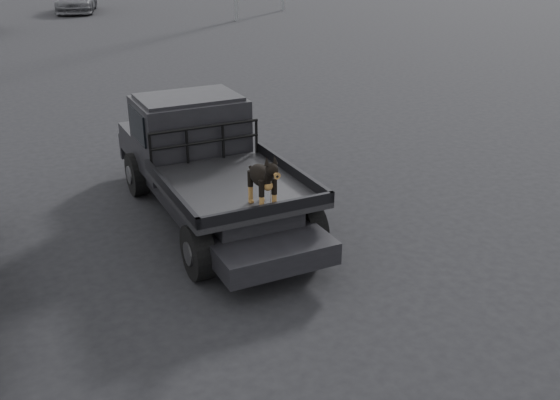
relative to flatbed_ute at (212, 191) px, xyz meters
name	(u,v)px	position (x,y,z in m)	size (l,w,h in m)	color
ground	(236,288)	(-0.49, -2.17, -0.46)	(120.00, 120.00, 0.00)	black
flatbed_ute	(212,191)	(0.00, 0.00, 0.00)	(2.00, 5.40, 0.92)	black
ute_cab	(190,122)	(0.00, 0.95, 0.90)	(1.72, 1.30, 0.88)	black
headache_rack	(205,144)	(0.00, 0.20, 0.74)	(1.80, 0.08, 0.55)	black
dog	(262,180)	(0.05, -1.84, 0.83)	(0.32, 0.60, 0.74)	black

